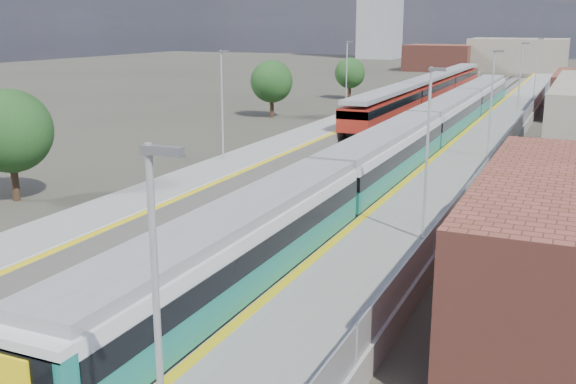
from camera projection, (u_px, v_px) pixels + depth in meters
The scene contains 11 objects.
ground at pixel (420, 147), 57.48m from camera, with size 320.00×320.00×0.00m, color #47443A.
ballast_bed at pixel (402, 140), 60.57m from camera, with size 10.50×155.00×0.06m, color #565451.
tracks at pixel (413, 137), 61.80m from camera, with size 8.96×160.00×0.17m.
platform_right at pixel (488, 140), 57.48m from camera, with size 4.70×155.00×8.52m.
platform_left at pixel (331, 130), 63.11m from camera, with size 4.30×155.00×8.52m.
buildings at pixel (435, 21), 140.52m from camera, with size 72.00×185.50×40.00m.
green_train at pixel (422, 133), 50.82m from camera, with size 2.89×80.39×3.18m.
red_train at pixel (429, 90), 83.75m from camera, with size 2.94×59.57×3.71m.
tree_a at pixel (10, 131), 39.09m from camera, with size 4.90×4.90×6.64m.
tree_b at pixel (272, 81), 74.38m from camera, with size 4.67×4.67×6.34m.
tree_c at pixel (350, 73), 92.49m from camera, with size 4.17×4.17×5.66m.
Camera 1 is at (12.66, -6.39, 10.30)m, focal length 42.00 mm.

